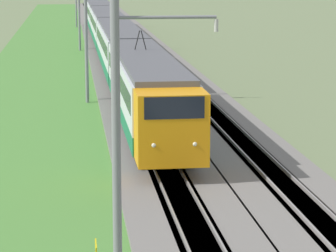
{
  "coord_description": "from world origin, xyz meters",
  "views": [
    {
      "loc": [
        -14.29,
        3.93,
        8.76
      ],
      "look_at": [
        17.41,
        0.0,
        2.3
      ],
      "focal_mm": 85.0,
      "sensor_mm": 36.0,
      "label": 1
    }
  ],
  "objects_px": {
    "passenger_train": "(112,35)",
    "catenary_mast_far": "(80,7)",
    "catenary_mast_mid": "(87,33)",
    "catenary_mast_near": "(119,151)"
  },
  "relations": [
    {
      "from": "catenary_mast_mid",
      "to": "catenary_mast_near",
      "type": "bearing_deg",
      "value": -180.0
    },
    {
      "from": "passenger_train",
      "to": "catenary_mast_mid",
      "type": "relative_size",
      "value": 9.85
    },
    {
      "from": "catenary_mast_near",
      "to": "catenary_mast_mid",
      "type": "height_order",
      "value": "catenary_mast_mid"
    },
    {
      "from": "passenger_train",
      "to": "catenary_mast_far",
      "type": "height_order",
      "value": "catenary_mast_far"
    },
    {
      "from": "catenary_mast_near",
      "to": "catenary_mast_far",
      "type": "bearing_deg",
      "value": 0.0
    },
    {
      "from": "catenary_mast_far",
      "to": "catenary_mast_mid",
      "type": "bearing_deg",
      "value": -180.0
    },
    {
      "from": "passenger_train",
      "to": "catenary_mast_far",
      "type": "xyz_separation_m",
      "value": [
        9.39,
        2.82,
        2.12
      ]
    },
    {
      "from": "catenary_mast_near",
      "to": "catenary_mast_mid",
      "type": "distance_m",
      "value": 32.07
    },
    {
      "from": "catenary_mast_near",
      "to": "catenary_mast_far",
      "type": "height_order",
      "value": "catenary_mast_far"
    },
    {
      "from": "passenger_train",
      "to": "catenary_mast_far",
      "type": "bearing_deg",
      "value": -163.28
    }
  ]
}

